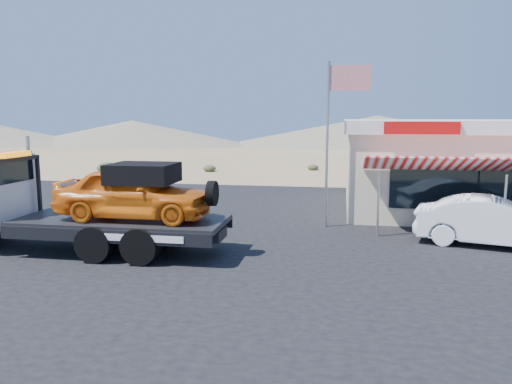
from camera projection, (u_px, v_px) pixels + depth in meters
ground at (162, 254)px, 14.96m from camera, size 120.00×120.00×0.00m
asphalt_lot at (247, 233)px, 17.54m from camera, size 32.00×24.00×0.02m
tow_truck at (69, 199)px, 15.10m from camera, size 8.94×2.65×2.99m
white_sedan at (493, 222)px, 15.69m from camera, size 4.93×2.72×1.54m
jerky_store at (465, 165)px, 21.62m from camera, size 10.40×9.97×3.90m
flagpole at (334, 125)px, 17.94m from camera, size 1.55×0.10×6.00m
desert_scrub at (9, 184)px, 27.87m from camera, size 26.41×33.99×0.80m
distant_hills at (235, 132)px, 70.04m from camera, size 126.00×48.00×4.20m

